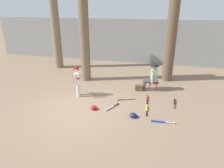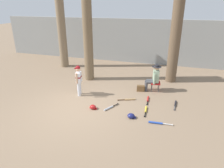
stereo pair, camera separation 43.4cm
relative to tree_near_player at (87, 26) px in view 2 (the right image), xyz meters
The scene contains 17 objects.
ground_plane 4.21m from the tree_near_player, 73.54° to the right, with size 60.00×60.00×0.00m, color #897056.
concrete_back_wall 4.28m from the tree_near_player, 76.96° to the left, with size 18.00×0.36×2.78m, color gray.
tree_near_player is the anchor object (origin of this frame).
tree_behind_spectator 4.13m from the tree_near_player, 13.87° to the left, with size 0.67×0.67×6.07m.
young_ballplayer 2.75m from the tree_near_player, 79.09° to the right, with size 0.41×0.57×1.31m.
folding_stool 4.14m from the tree_near_player, ahead, with size 0.46×0.46×0.41m.
seated_spectator 3.91m from the tree_near_player, ahead, with size 0.68×0.54×1.20m.
handbag_beside_stool 3.85m from the tree_near_player, 14.71° to the right, with size 0.34×0.18×0.26m, color brown.
tree_far_left 2.92m from the tree_near_player, 145.68° to the left, with size 0.78×0.78×5.89m.
bat_wood_tan 4.06m from the tree_near_player, 35.62° to the right, with size 0.68×0.36×0.07m.
bat_yellow_trainer 4.90m from the tree_near_player, 36.78° to the right, with size 0.11×0.73×0.07m.
bat_aluminum_silver 4.27m from the tree_near_player, 53.56° to the right, with size 0.39×0.68×0.07m.
bat_blue_youth 5.62m from the tree_near_player, 40.10° to the right, with size 0.76×0.12×0.07m.
bat_black_composite 5.32m from the tree_near_player, 21.00° to the right, with size 0.10×0.76×0.07m.
bat_red_barrel 4.47m from the tree_near_player, 25.84° to the right, with size 0.12×0.72×0.07m.
batting_helmet_navy 4.97m from the tree_near_player, 46.89° to the right, with size 0.30×0.23×0.17m.
batting_helmet_red 4.15m from the tree_near_player, 64.20° to the right, with size 0.29×0.22×0.17m.
Camera 2 is at (3.16, -5.82, 3.62)m, focal length 32.10 mm.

